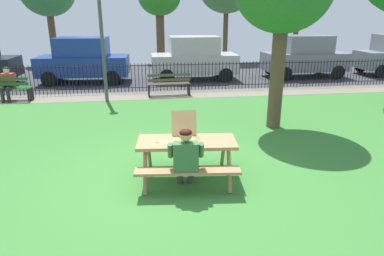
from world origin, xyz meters
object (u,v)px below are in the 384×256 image
picnic_table_foreground (187,149)px  pizza_slice_on_table (163,141)px  person_on_park_bench (7,82)px  lamp_post_walkway (102,33)px  park_bench_left (8,89)px  park_bench_center (169,85)px  parked_car_center (83,60)px  pizza_box_open (185,135)px  parked_car_far_right (305,56)px  parked_car_right (194,58)px  adult_at_table (186,157)px

picnic_table_foreground → pizza_slice_on_table: pizza_slice_on_table is taller
picnic_table_foreground → person_on_park_bench: 8.89m
picnic_table_foreground → lamp_post_walkway: 6.92m
park_bench_left → picnic_table_foreground: bearing=-51.2°
park_bench_center → person_on_park_bench: person_on_park_bench is taller
lamp_post_walkway → parked_car_center: bearing=109.7°
pizza_box_open → parked_car_far_right: parked_car_far_right is taller
pizza_slice_on_table → parked_car_right: parked_car_right is taller
picnic_table_foreground → pizza_slice_on_table: 0.48m
pizza_box_open → parked_car_center: bearing=108.6°
lamp_post_walkway → parked_car_right: (3.66, 3.65, -1.34)m
parked_car_far_right → person_on_park_bench: bearing=-166.2°
park_bench_center → picnic_table_foreground: bearing=-91.4°
picnic_table_foreground → parked_car_right: size_ratio=0.50×
adult_at_table → park_bench_center: size_ratio=0.74×
picnic_table_foreground → parked_car_right: bearing=81.1°
park_bench_center → pizza_box_open: bearing=-91.6°
park_bench_left → adult_at_table: bearing=-53.5°
pizza_box_open → adult_at_table: size_ratio=0.48×
park_bench_left → pizza_box_open: bearing=-51.2°
pizza_slice_on_table → pizza_box_open: bearing=3.5°
park_bench_left → parked_car_far_right: 12.92m
parked_car_center → pizza_box_open: bearing=-71.4°
park_bench_center → parked_car_right: size_ratio=0.41×
pizza_slice_on_table → parked_car_right: (2.01, 10.01, 0.23)m
person_on_park_bench → parked_car_right: (7.12, 3.08, 0.35)m
picnic_table_foreground → parked_car_center: (-3.40, 10.01, 0.41)m
park_bench_left → park_bench_center: (5.73, -0.00, 0.00)m
pizza_box_open → parked_car_center: parked_car_center is taller
pizza_box_open → person_on_park_bench: size_ratio=0.48×
park_bench_center → parked_car_right: (1.40, 3.09, 0.59)m
parked_car_right → park_bench_center: bearing=-114.4°
parked_car_right → pizza_box_open: bearing=-99.1°
parked_car_center → picnic_table_foreground: bearing=-71.3°
picnic_table_foreground → park_bench_left: (-5.57, 6.92, -0.18)m
pizza_slice_on_table → lamp_post_walkway: lamp_post_walkway is taller
park_bench_center → person_on_park_bench: 5.72m
person_on_park_bench → parked_car_far_right: size_ratio=0.30×
picnic_table_foreground → pizza_slice_on_table: bearing=179.7°
lamp_post_walkway → parked_car_far_right: lamp_post_walkway is taller
adult_at_table → park_bench_left: 9.23m
adult_at_table → parked_car_far_right: parked_car_far_right is taller
person_on_park_bench → parked_car_center: bearing=54.9°
parked_car_right → parked_car_far_right: size_ratio=0.98×
pizza_slice_on_table → parked_car_center: (-2.96, 10.01, 0.23)m
parked_car_right → person_on_park_bench: bearing=-156.6°
person_on_park_bench → lamp_post_walkway: size_ratio=0.31×
lamp_post_walkway → parked_car_right: 5.34m
park_bench_left → lamp_post_walkway: (3.48, -0.56, 1.93)m
pizza_box_open → parked_car_far_right: (7.00, 9.98, 0.15)m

